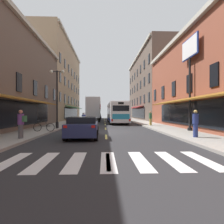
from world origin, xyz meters
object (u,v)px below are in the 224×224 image
at_px(motorcycle_rider, 84,123).
at_px(pedestrian_far, 151,118).
at_px(transit_bus, 117,112).
at_px(sedan_near, 83,127).
at_px(billboard_sign, 190,60).
at_px(street_lamp_twin, 57,96).
at_px(pedestrian_near, 21,123).
at_px(box_truck, 94,110).
at_px(bicycle_near, 44,127).
at_px(pedestrian_rear, 196,123).
at_px(sedan_mid, 98,116).

height_order(motorcycle_rider, pedestrian_far, pedestrian_far).
relative_size(transit_bus, sedan_near, 2.73).
height_order(billboard_sign, street_lamp_twin, billboard_sign).
relative_size(billboard_sign, motorcycle_rider, 3.76).
bearing_deg(pedestrian_near, billboard_sign, -58.50).
xyz_separation_m(box_truck, street_lamp_twin, (-2.58, -17.07, 1.04)).
bearing_deg(street_lamp_twin, billboard_sign, -13.21).
xyz_separation_m(bicycle_near, pedestrian_far, (10.23, 6.71, 0.49)).
bearing_deg(pedestrian_rear, box_truck, -151.09).
bearing_deg(transit_bus, bicycle_near, -115.70).
bearing_deg(street_lamp_twin, pedestrian_near, -92.84).
distance_m(sedan_near, bicycle_near, 4.45).
height_order(transit_bus, street_lamp_twin, street_lamp_twin).
bearing_deg(transit_bus, pedestrian_far, -64.81).
bearing_deg(sedan_near, pedestrian_rear, -8.90).
relative_size(box_truck, sedan_mid, 1.63).
relative_size(pedestrian_far, pedestrian_rear, 0.99).
distance_m(motorcycle_rider, bicycle_near, 3.40).
height_order(pedestrian_far, street_lamp_twin, street_lamp_twin).
distance_m(transit_bus, sedan_mid, 18.49).
distance_m(sedan_mid, motorcycle_rider, 30.58).
bearing_deg(sedan_mid, pedestrian_near, -95.07).
relative_size(transit_bus, pedestrian_far, 7.15).
relative_size(sedan_near, motorcycle_rider, 2.10).
xyz_separation_m(motorcycle_rider, bicycle_near, (-3.00, -1.59, -0.21)).
height_order(sedan_mid, street_lamp_twin, street_lamp_twin).
bearing_deg(billboard_sign, bicycle_near, -178.62).
xyz_separation_m(sedan_mid, pedestrian_near, (-3.22, -36.26, 0.35)).
relative_size(box_truck, pedestrian_near, 4.73).
xyz_separation_m(transit_bus, box_truck, (-3.88, 6.05, 0.53)).
bearing_deg(sedan_mid, billboard_sign, -74.53).
bearing_deg(motorcycle_rider, pedestrian_rear, -36.74).
relative_size(billboard_sign, pedestrian_rear, 4.65).
distance_m(pedestrian_far, street_lamp_twin, 10.82).
bearing_deg(motorcycle_rider, street_lamp_twin, 151.82).
relative_size(sedan_mid, pedestrian_rear, 2.89).
bearing_deg(pedestrian_far, motorcycle_rider, -132.94).
bearing_deg(sedan_mid, transit_bus, -78.76).
height_order(billboard_sign, pedestrian_far, billboard_sign).
relative_size(pedestrian_rear, street_lamp_twin, 0.30).
bearing_deg(transit_bus, box_truck, 122.71).
bearing_deg(pedestrian_far, sedan_mid, 117.23).
height_order(billboard_sign, bicycle_near, billboard_sign).
xyz_separation_m(pedestrian_far, pedestrian_rear, (0.19, -10.66, 0.01)).
xyz_separation_m(transit_bus, sedan_near, (-3.36, -16.92, -0.94)).
bearing_deg(sedan_mid, pedestrian_far, -74.50).
xyz_separation_m(motorcycle_rider, pedestrian_far, (7.23, 5.12, 0.28)).
height_order(sedan_mid, pedestrian_rear, pedestrian_rear).
bearing_deg(box_truck, billboard_sign, -65.32).
bearing_deg(box_truck, pedestrian_near, -96.92).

